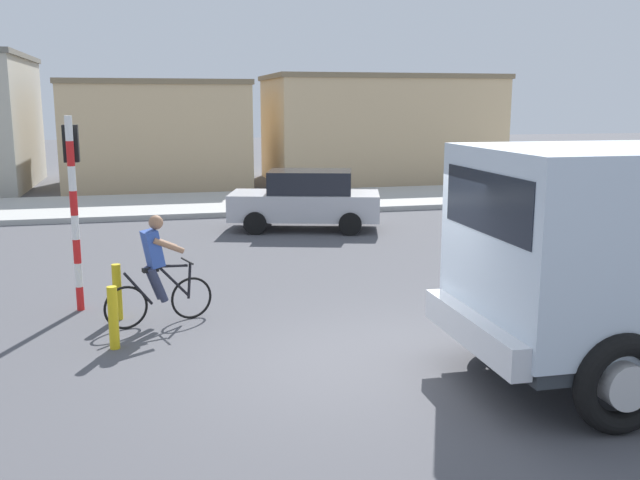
# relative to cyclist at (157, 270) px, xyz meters

# --- Properties ---
(ground_plane) EXTENTS (120.00, 120.00, 0.00)m
(ground_plane) POSITION_rel_cyclist_xyz_m (2.44, -2.41, -0.86)
(ground_plane) COLOR #4C4C51
(sidewalk_far) EXTENTS (80.00, 5.00, 0.16)m
(sidewalk_far) POSITION_rel_cyclist_xyz_m (2.44, 12.59, -0.78)
(sidewalk_far) COLOR #ADADA8
(sidewalk_far) RESTS_ON ground
(cyclist) EXTENTS (1.66, 0.66, 1.72)m
(cyclist) POSITION_rel_cyclist_xyz_m (0.00, 0.00, 0.00)
(cyclist) COLOR black
(cyclist) RESTS_ON ground
(traffic_light_pole) EXTENTS (0.24, 0.43, 3.20)m
(traffic_light_pole) POSITION_rel_cyclist_xyz_m (-1.27, 1.15, 1.20)
(traffic_light_pole) COLOR red
(traffic_light_pole) RESTS_ON ground
(car_red_near) EXTENTS (4.32, 2.75, 1.60)m
(car_red_near) POSITION_rel_cyclist_xyz_m (4.04, 7.61, -0.05)
(car_red_near) COLOR #B7B7BC
(car_red_near) RESTS_ON ground
(bollard_near) EXTENTS (0.14, 0.14, 0.90)m
(bollard_near) POSITION_rel_cyclist_xyz_m (-0.63, -1.01, -0.41)
(bollard_near) COLOR gold
(bollard_near) RESTS_ON ground
(bollard_far) EXTENTS (0.14, 0.14, 0.90)m
(bollard_far) POSITION_rel_cyclist_xyz_m (-0.63, 0.39, -0.41)
(bollard_far) COLOR gold
(bollard_far) RESTS_ON ground
(building_mid_block) EXTENTS (7.29, 6.34, 4.26)m
(building_mid_block) POSITION_rel_cyclist_xyz_m (0.31, 19.43, 1.27)
(building_mid_block) COLOR #D1B284
(building_mid_block) RESTS_ON ground
(building_corner_right) EXTENTS (9.76, 5.96, 4.54)m
(building_corner_right) POSITION_rel_cyclist_xyz_m (9.85, 19.09, 1.41)
(building_corner_right) COLOR #D1B284
(building_corner_right) RESTS_ON ground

